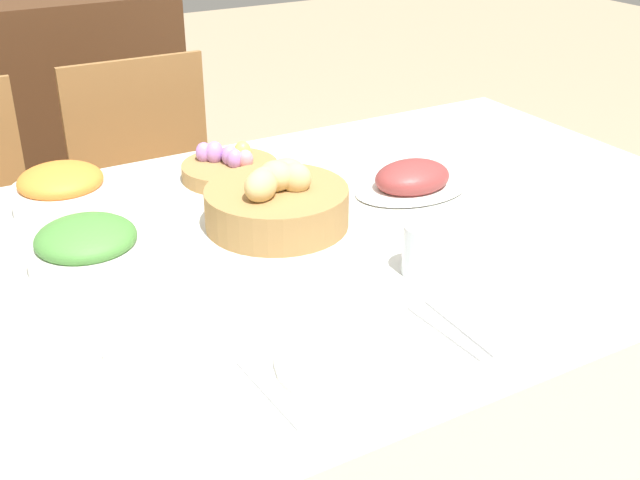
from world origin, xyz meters
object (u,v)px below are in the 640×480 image
(chair_far_center, at_px, (157,206))
(drinking_cup, at_px, (426,249))
(ham_platter, at_px, (412,180))
(spoon, at_px, (460,327))
(bread_basket, at_px, (278,201))
(fork, at_px, (268,394))
(green_salad_bowl, at_px, (87,246))
(egg_basket, at_px, (229,168))
(carrot_bowl, at_px, (62,190))
(knife, at_px, (445,333))
(butter_dish, at_px, (146,353))
(sideboard, at_px, (25,140))
(dinner_plate, at_px, (361,360))

(chair_far_center, xyz_separation_m, drinking_cup, (0.13, -1.11, 0.32))
(ham_platter, bearing_deg, chair_far_center, 112.49)
(chair_far_center, xyz_separation_m, spoon, (0.07, -1.28, 0.28))
(chair_far_center, distance_m, bread_basket, 0.87)
(drinking_cup, bearing_deg, fork, -156.28)
(bread_basket, xyz_separation_m, green_salad_bowl, (-0.37, 0.02, -0.01))
(bread_basket, distance_m, drinking_cup, 0.33)
(egg_basket, height_order, carrot_bowl, carrot_bowl)
(bread_basket, distance_m, ham_platter, 0.34)
(bread_basket, relative_size, knife, 1.61)
(egg_basket, height_order, butter_dish, egg_basket)
(sideboard, height_order, green_salad_bowl, sideboard)
(sideboard, height_order, butter_dish, sideboard)
(bread_basket, height_order, carrot_bowl, bread_basket)
(ham_platter, relative_size, carrot_bowl, 1.33)
(carrot_bowl, bearing_deg, chair_far_center, 55.25)
(dinner_plate, bearing_deg, chair_far_center, 84.78)
(knife, bearing_deg, carrot_bowl, 115.14)
(dinner_plate, height_order, drinking_cup, drinking_cup)
(green_salad_bowl, bearing_deg, sideboard, 83.93)
(knife, xyz_separation_m, butter_dish, (-0.43, 0.16, 0.01))
(dinner_plate, bearing_deg, ham_platter, 47.86)
(carrot_bowl, bearing_deg, butter_dish, -93.01)
(chair_far_center, bearing_deg, spoon, -85.64)
(green_salad_bowl, bearing_deg, chair_far_center, 64.08)
(egg_basket, height_order, ham_platter, egg_basket)
(chair_far_center, distance_m, drinking_cup, 1.16)
(carrot_bowl, bearing_deg, sideboard, 83.67)
(egg_basket, distance_m, butter_dish, 0.72)
(bread_basket, xyz_separation_m, dinner_plate, (-0.11, -0.48, -0.05))
(carrot_bowl, distance_m, dinner_plate, 0.80)
(fork, xyz_separation_m, spoon, (0.34, 0.00, 0.00))
(bread_basket, xyz_separation_m, fork, (-0.26, -0.48, -0.05))
(carrot_bowl, bearing_deg, green_salad_bowl, -94.75)
(chair_far_center, relative_size, dinner_plate, 3.49)
(dinner_plate, xyz_separation_m, butter_dish, (-0.27, 0.16, 0.01))
(green_salad_bowl, bearing_deg, drinking_cup, -32.42)
(green_salad_bowl, height_order, dinner_plate, green_salad_bowl)
(egg_basket, height_order, fork, egg_basket)
(fork, relative_size, drinking_cup, 1.89)
(ham_platter, xyz_separation_m, drinking_cup, (-0.20, -0.32, 0.02))
(dinner_plate, distance_m, spoon, 0.18)
(sideboard, distance_m, knife, 2.10)
(drinking_cup, bearing_deg, dinner_plate, -144.40)
(spoon, bearing_deg, green_salad_bowl, 134.21)
(fork, relative_size, spoon, 1.00)
(knife, xyz_separation_m, spoon, (0.03, 0.00, 0.00))
(carrot_bowl, xyz_separation_m, knife, (0.40, -0.77, -0.04))
(sideboard, bearing_deg, drinking_cup, -79.77)
(chair_far_center, height_order, drinking_cup, chair_far_center)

